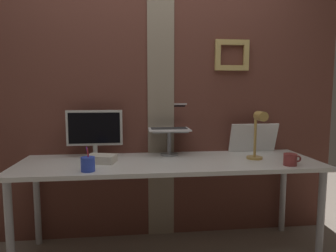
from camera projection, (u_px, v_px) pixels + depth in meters
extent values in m
cube|color=brown|center=(147.00, 84.00, 2.54)|extent=(3.29, 0.12, 2.60)
cube|color=gray|center=(161.00, 84.00, 2.49)|extent=(0.22, 0.01, 2.60)
cube|color=tan|center=(232.00, 42.00, 2.50)|extent=(0.29, 0.03, 0.04)
cube|color=tan|center=(232.00, 68.00, 2.53)|extent=(0.29, 0.03, 0.04)
cube|color=tan|center=(218.00, 55.00, 2.50)|extent=(0.04, 0.03, 0.17)
cube|color=tan|center=(246.00, 55.00, 2.53)|extent=(0.04, 0.03, 0.17)
cube|color=white|center=(170.00, 163.00, 2.24)|extent=(2.21, 0.66, 0.03)
cylinder|color=#B2B2B7|center=(10.00, 234.00, 1.89)|extent=(0.05, 0.05, 0.69)
cylinder|color=#B2B2B7|center=(321.00, 218.00, 2.13)|extent=(0.05, 0.05, 0.69)
cylinder|color=#B2B2B7|center=(37.00, 202.00, 2.43)|extent=(0.05, 0.05, 0.69)
cylinder|color=#B2B2B7|center=(283.00, 193.00, 2.66)|extent=(0.05, 0.05, 0.69)
cylinder|color=silver|center=(95.00, 156.00, 2.38)|extent=(0.18, 0.18, 0.01)
cylinder|color=silver|center=(95.00, 150.00, 2.37)|extent=(0.04, 0.04, 0.08)
cube|color=silver|center=(95.00, 128.00, 2.35)|extent=(0.43, 0.04, 0.27)
cube|color=black|center=(94.00, 128.00, 2.33)|extent=(0.39, 0.00, 0.24)
cylinder|color=gray|center=(169.00, 154.00, 2.44)|extent=(0.14, 0.14, 0.01)
cylinder|color=gray|center=(169.00, 143.00, 2.43)|extent=(0.03, 0.03, 0.18)
cube|color=gray|center=(169.00, 131.00, 2.42)|extent=(0.28, 0.22, 0.01)
cube|color=white|center=(169.00, 129.00, 2.42)|extent=(0.33, 0.23, 0.01)
cube|color=#2D2D30|center=(169.00, 128.00, 2.44)|extent=(0.29, 0.14, 0.00)
cube|color=white|center=(167.00, 115.00, 2.56)|extent=(0.33, 0.06, 0.20)
cube|color=black|center=(167.00, 115.00, 2.55)|extent=(0.30, 0.05, 0.17)
cube|color=white|center=(253.00, 138.00, 2.55)|extent=(0.41, 0.09, 0.25)
cylinder|color=tan|center=(254.00, 158.00, 2.31)|extent=(0.12, 0.12, 0.02)
cylinder|color=tan|center=(255.00, 135.00, 2.29)|extent=(0.02, 0.02, 0.34)
cylinder|color=tan|center=(261.00, 116.00, 2.18)|extent=(0.07, 0.11, 0.07)
cylinder|color=blue|center=(88.00, 164.00, 1.94)|extent=(0.09, 0.09, 0.09)
cylinder|color=purple|center=(89.00, 158.00, 1.95)|extent=(0.04, 0.01, 0.14)
cylinder|color=red|center=(88.00, 159.00, 1.94)|extent=(0.02, 0.02, 0.14)
cylinder|color=maroon|center=(290.00, 160.00, 2.09)|extent=(0.09, 0.09, 0.08)
torus|color=maroon|center=(298.00, 159.00, 2.10)|extent=(0.05, 0.01, 0.05)
cube|color=silver|center=(101.00, 159.00, 2.17)|extent=(0.23, 0.18, 0.06)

